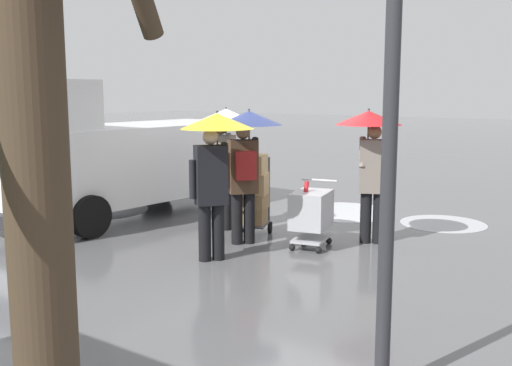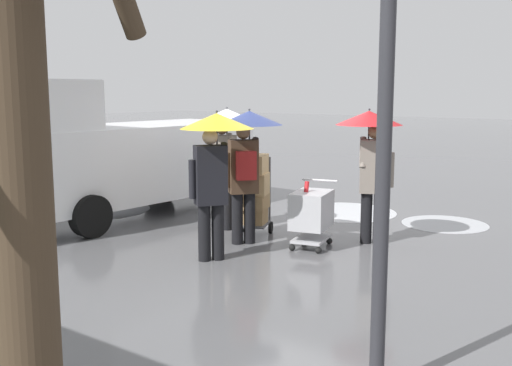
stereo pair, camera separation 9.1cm
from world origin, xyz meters
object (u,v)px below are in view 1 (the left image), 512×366
pedestrian_black_side (371,145)px  bare_tree_near (34,166)px  cargo_van_parked_right (116,156)px  pedestrian_white_side (214,151)px  shopping_cart_vendor (311,211)px  hand_dolly_boxes (253,189)px  pedestrian_pink_side (224,140)px  street_lamp (391,98)px  pedestrian_far_side (246,146)px

pedestrian_black_side → bare_tree_near: bare_tree_near is taller
pedestrian_black_side → bare_tree_near: (-2.18, 7.41, 0.59)m
cargo_van_parked_right → pedestrian_white_side: 3.66m
shopping_cart_vendor → hand_dolly_boxes: (1.15, -0.03, 0.23)m
cargo_van_parked_right → pedestrian_pink_side: 2.40m
pedestrian_white_side → street_lamp: size_ratio=0.56×
pedestrian_pink_side → street_lamp: street_lamp is taller
bare_tree_near → hand_dolly_boxes: bearing=-59.4°
shopping_cart_vendor → pedestrian_black_side: 1.41m
shopping_cart_vendor → pedestrian_white_side: pedestrian_white_side is taller
pedestrian_white_side → street_lamp: 4.24m
hand_dolly_boxes → pedestrian_pink_side: (0.71, -0.12, 0.79)m
pedestrian_black_side → street_lamp: street_lamp is taller
cargo_van_parked_right → shopping_cart_vendor: bearing=-176.8°
pedestrian_black_side → pedestrian_white_side: 2.59m
pedestrian_black_side → pedestrian_far_side: 1.96m
hand_dolly_boxes → street_lamp: (-3.96, 3.61, 1.57)m
cargo_van_parked_right → pedestrian_black_side: size_ratio=2.53×
street_lamp → pedestrian_far_side: bearing=-40.2°
shopping_cart_vendor → pedestrian_pink_side: pedestrian_pink_side is taller
shopping_cart_vendor → street_lamp: size_ratio=0.27×
pedestrian_far_side → bare_tree_near: (-3.74, 6.21, 0.59)m
hand_dolly_boxes → pedestrian_white_side: bearing=105.3°
cargo_van_parked_right → shopping_cart_vendor: (-4.19, -0.24, -0.61)m
pedestrian_white_side → pedestrian_far_side: (0.20, -1.02, -0.01)m
street_lamp → shopping_cart_vendor: bearing=-51.9°
cargo_van_parked_right → pedestrian_white_side: bearing=161.1°
pedestrian_pink_side → pedestrian_white_side: same height
pedestrian_far_side → shopping_cart_vendor: bearing=-157.5°
hand_dolly_boxes → pedestrian_far_side: (-0.19, 0.43, 0.77)m
shopping_cart_vendor → pedestrian_white_side: size_ratio=0.49×
shopping_cart_vendor → cargo_van_parked_right: bearing=3.2°
cargo_van_parked_right → pedestrian_far_side: cargo_van_parked_right is taller
pedestrian_black_side → bare_tree_near: bearing=106.4°
cargo_van_parked_right → bare_tree_near: (-6.97, 6.37, 0.98)m
pedestrian_far_side → street_lamp: (-3.77, 3.18, 0.80)m
shopping_cart_vendor → pedestrian_pink_side: size_ratio=0.49×
hand_dolly_boxes → bare_tree_near: bearing=120.6°
shopping_cart_vendor → street_lamp: (-2.81, 3.58, 1.80)m
pedestrian_pink_side → bare_tree_near: 8.22m
cargo_van_parked_right → pedestrian_pink_side: size_ratio=2.53×
bare_tree_near → street_lamp: 3.04m
cargo_van_parked_right → pedestrian_black_side: bearing=-167.8°
hand_dolly_boxes → bare_tree_near: bare_tree_near is taller
pedestrian_black_side → street_lamp: bearing=116.9°
pedestrian_black_side → pedestrian_white_side: size_ratio=1.00×
pedestrian_pink_side → pedestrian_far_side: (-0.90, 0.55, -0.01)m
bare_tree_near → street_lamp: bare_tree_near is taller
cargo_van_parked_right → bare_tree_near: 9.49m
pedestrian_pink_side → street_lamp: (-4.67, 3.73, 0.79)m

